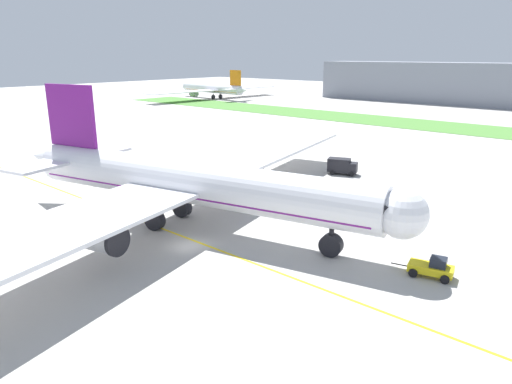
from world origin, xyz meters
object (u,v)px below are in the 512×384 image
at_px(ground_crew_wingwalker_port, 127,202).
at_px(parked_airliner_far_left, 214,89).
at_px(airliner_foreground, 186,182).
at_px(pushback_tug, 432,268).
at_px(service_truck_fuel_bowser, 342,166).

distance_m(ground_crew_wingwalker_port, parked_airliner_far_left, 175.47).
distance_m(airliner_foreground, pushback_tug, 30.70).
bearing_deg(ground_crew_wingwalker_port, parked_airliner_far_left, 132.13).
bearing_deg(ground_crew_wingwalker_port, airliner_foreground, 4.23).
xyz_separation_m(pushback_tug, ground_crew_wingwalker_port, (-41.80, -7.72, -0.01)).
height_order(airliner_foreground, ground_crew_wingwalker_port, airliner_foreground).
bearing_deg(pushback_tug, parked_airliner_far_left, 142.50).
bearing_deg(parked_airliner_far_left, pushback_tug, -37.50).
bearing_deg(parked_airliner_far_left, service_truck_fuel_bowser, -35.15).
bearing_deg(parked_airliner_far_left, airliner_foreground, -44.82).
distance_m(service_truck_fuel_bowser, parked_airliner_far_left, 159.42).
height_order(pushback_tug, parked_airliner_far_left, parked_airliner_far_left).
distance_m(airliner_foreground, parked_airliner_far_left, 183.26).
bearing_deg(parked_airliner_far_left, ground_crew_wingwalker_port, -47.87).
distance_m(ground_crew_wingwalker_port, service_truck_fuel_bowser, 40.38).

